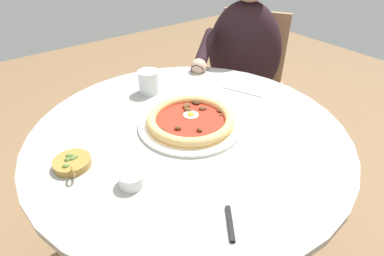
# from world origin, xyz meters

# --- Properties ---
(dining_table) EXTENTS (1.00, 1.00, 0.71)m
(dining_table) POSITION_xyz_m (0.00, 0.00, 0.53)
(dining_table) COLOR #999993
(dining_table) RESTS_ON ground
(pizza_on_plate) EXTENTS (0.34, 0.34, 0.04)m
(pizza_on_plate) POSITION_xyz_m (0.02, 0.02, 0.73)
(pizza_on_plate) COLOR white
(pizza_on_plate) RESTS_ON dining_table
(water_glass) EXTENTS (0.08, 0.08, 0.09)m
(water_glass) POSITION_xyz_m (0.03, 0.30, 0.75)
(water_glass) COLOR silver
(water_glass) RESTS_ON dining_table
(steak_knife) EXTENTS (0.15, 0.19, 0.01)m
(steak_knife) POSITION_xyz_m (-0.12, -0.32, 0.71)
(steak_knife) COLOR silver
(steak_knife) RESTS_ON dining_table
(ramekin_capers) EXTENTS (0.07, 0.07, 0.03)m
(ramekin_capers) POSITION_xyz_m (-0.25, -0.10, 0.73)
(ramekin_capers) COLOR white
(ramekin_capers) RESTS_ON dining_table
(olive_pan) EXTENTS (0.10, 0.12, 0.04)m
(olive_pan) POSITION_xyz_m (-0.35, 0.05, 0.72)
(olive_pan) COLOR olive
(olive_pan) RESTS_ON dining_table
(fork_utensil) EXTENTS (0.07, 0.15, 0.00)m
(fork_utensil) POSITION_xyz_m (0.32, 0.08, 0.71)
(fork_utensil) COLOR #BCBCC1
(fork_utensil) RESTS_ON dining_table
(diner_person) EXTENTS (0.58, 0.44, 1.14)m
(diner_person) POSITION_xyz_m (0.63, 0.39, 0.51)
(diner_person) COLOR #282833
(diner_person) RESTS_ON ground
(cafe_chair_diner) EXTENTS (0.56, 0.56, 0.85)m
(cafe_chair_diner) POSITION_xyz_m (0.75, 0.46, 0.51)
(cafe_chair_diner) COLOR #957050
(cafe_chair_diner) RESTS_ON ground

